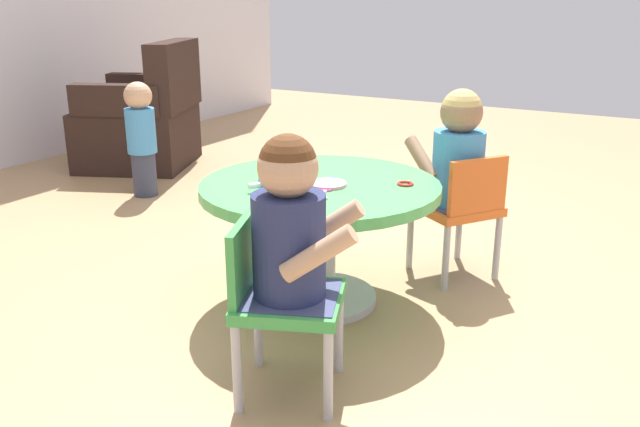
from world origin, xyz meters
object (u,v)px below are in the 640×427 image
at_px(craft_table, 320,212).
at_px(child_chair_right, 460,208).
at_px(craft_scissors, 322,192).
at_px(child_chair_left, 278,298).
at_px(seated_child_left, 290,225).
at_px(seated_child_right, 458,152).
at_px(toddler_standing, 141,136).
at_px(rolling_pin, 279,183).
at_px(armchair_dark, 144,121).

distance_m(craft_table, child_chair_right, 0.63).
bearing_deg(craft_scissors, child_chair_left, -164.86).
bearing_deg(child_chair_right, seated_child_left, 172.66).
bearing_deg(craft_table, seated_child_left, -157.39).
xyz_separation_m(seated_child_left, seated_child_right, (1.10, -0.11, 0.00)).
xyz_separation_m(craft_table, seated_child_left, (-0.58, -0.24, 0.16)).
distance_m(craft_table, craft_scissors, 0.18).
bearing_deg(seated_child_right, toddler_standing, 83.96).
bearing_deg(child_chair_left, craft_scissors, 15.14).
bearing_deg(seated_child_right, child_chair_left, 172.71).
bearing_deg(craft_table, rolling_pin, 151.11).
bearing_deg(seated_child_left, rolling_pin, 37.08).
xyz_separation_m(armchair_dark, toddler_standing, (-0.55, -0.52, 0.05)).
height_order(child_chair_right, rolling_pin, child_chair_right).
height_order(craft_table, seated_child_right, seated_child_right).
bearing_deg(child_chair_right, rolling_pin, 144.55).
height_order(seated_child_left, rolling_pin, seated_child_left).
distance_m(child_chair_right, seated_child_right, 0.23).
bearing_deg(child_chair_left, seated_child_right, -7.29).
bearing_deg(child_chair_left, craft_table, 18.97).
bearing_deg(toddler_standing, armchair_dark, 43.51).
bearing_deg(child_chair_right, craft_scissors, 153.22).
height_order(child_chair_left, seated_child_left, seated_child_left).
relative_size(craft_table, child_chair_right, 1.67).
distance_m(child_chair_right, armchair_dark, 2.65).
bearing_deg(craft_scissors, rolling_pin, 104.93).
distance_m(child_chair_right, toddler_standing, 2.02).
xyz_separation_m(armchair_dark, craft_scissors, (-1.39, -2.22, 0.18)).
distance_m(seated_child_left, toddler_standing, 2.29).
height_order(craft_table, armchair_dark, armchair_dark).
xyz_separation_m(craft_table, child_chair_left, (-0.59, -0.20, -0.06)).
distance_m(child_chair_left, craft_scissors, 0.53).
xyz_separation_m(seated_child_left, child_chair_right, (1.08, -0.14, -0.23)).
distance_m(seated_child_right, toddler_standing, 2.00).
xyz_separation_m(child_chair_right, seated_child_right, (0.02, 0.03, 0.23)).
xyz_separation_m(seated_child_left, armchair_dark, (1.86, 2.39, -0.22)).
bearing_deg(toddler_standing, child_chair_left, -125.85).
xyz_separation_m(craft_table, child_chair_right, (0.50, -0.38, -0.06)).
relative_size(craft_table, child_chair_left, 1.67).
relative_size(child_chair_left, toddler_standing, 0.80).
bearing_deg(seated_child_left, child_chair_right, -7.34).
xyz_separation_m(armchair_dark, rolling_pin, (-1.43, -2.07, 0.20)).
relative_size(seated_child_left, armchair_dark, 0.54).
xyz_separation_m(seated_child_left, toddler_standing, (1.31, 1.87, -0.17)).
distance_m(rolling_pin, craft_scissors, 0.16).
xyz_separation_m(child_chair_left, child_chair_right, (1.09, -0.18, 0.00)).
distance_m(seated_child_left, rolling_pin, 0.54).
height_order(toddler_standing, rolling_pin, toddler_standing).
distance_m(child_chair_right, rolling_pin, 0.82).
relative_size(rolling_pin, craft_scissors, 1.44).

